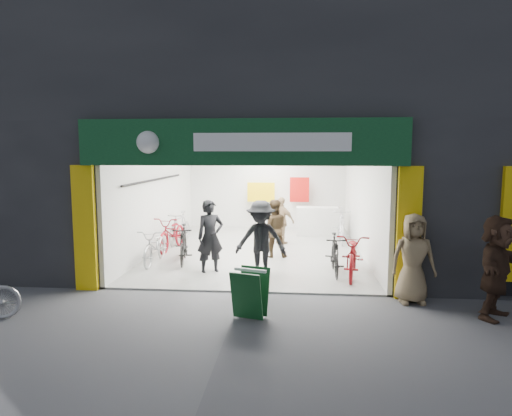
# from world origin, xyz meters

# --- Properties ---
(ground) EXTENTS (60.00, 60.00, 0.00)m
(ground) POSITION_xyz_m (0.00, 0.00, 0.00)
(ground) COLOR #56565B
(ground) RESTS_ON ground
(building) EXTENTS (17.00, 10.27, 8.00)m
(building) POSITION_xyz_m (0.91, 4.99, 4.31)
(building) COLOR #232326
(building) RESTS_ON ground
(bike_left_front) EXTENTS (0.63, 1.77, 0.93)m
(bike_left_front) POSITION_xyz_m (-2.50, 2.22, 0.46)
(bike_left_front) COLOR #A8A9AD
(bike_left_front) RESTS_ON ground
(bike_left_midfront) EXTENTS (0.73, 1.71, 1.00)m
(bike_left_midfront) POSITION_xyz_m (-1.80, 2.35, 0.50)
(bike_left_midfront) COLOR black
(bike_left_midfront) RESTS_ON ground
(bike_left_midback) EXTENTS (0.85, 1.99, 1.02)m
(bike_left_midback) POSITION_xyz_m (-2.50, 3.85, 0.51)
(bike_left_midback) COLOR maroon
(bike_left_midback) RESTS_ON ground
(bike_left_back) EXTENTS (0.70, 1.76, 1.03)m
(bike_left_back) POSITION_xyz_m (-2.50, 4.73, 0.51)
(bike_left_back) COLOR #A2A2A6
(bike_left_back) RESTS_ON ground
(bike_right_front) EXTENTS (0.45, 1.59, 0.96)m
(bike_right_front) POSITION_xyz_m (2.00, 1.58, 0.48)
(bike_right_front) COLOR black
(bike_right_front) RESTS_ON ground
(bike_right_mid) EXTENTS (1.00, 2.08, 1.05)m
(bike_right_mid) POSITION_xyz_m (2.40, 1.43, 0.52)
(bike_right_mid) COLOR maroon
(bike_right_mid) RESTS_ON ground
(bike_right_back) EXTENTS (0.58, 1.89, 1.13)m
(bike_right_back) POSITION_xyz_m (2.50, 5.37, 0.56)
(bike_right_back) COLOR #BBBABF
(bike_right_back) RESTS_ON ground
(customer_a) EXTENTS (0.76, 0.67, 1.75)m
(customer_a) POSITION_xyz_m (-0.92, 1.45, 0.88)
(customer_a) COLOR black
(customer_a) RESTS_ON ground
(customer_b) EXTENTS (0.85, 0.70, 1.60)m
(customer_b) POSITION_xyz_m (0.48, 3.16, 0.80)
(customer_b) COLOR #3A2B1A
(customer_b) RESTS_ON ground
(customer_c) EXTENTS (1.22, 0.78, 1.79)m
(customer_c) POSITION_xyz_m (0.30, 1.09, 0.89)
(customer_c) COLOR black
(customer_c) RESTS_ON ground
(customer_d) EXTENTS (0.94, 0.73, 1.49)m
(customer_d) POSITION_xyz_m (0.64, 4.92, 0.74)
(customer_d) COLOR #997B59
(customer_d) RESTS_ON ground
(pedestrian_near) EXTENTS (0.88, 0.61, 1.72)m
(pedestrian_near) POSITION_xyz_m (3.30, -0.30, 0.86)
(pedestrian_near) COLOR olive
(pedestrian_near) RESTS_ON ground
(pedestrian_far) EXTENTS (1.46, 1.64, 1.80)m
(pedestrian_far) POSITION_xyz_m (4.51, -1.00, 0.90)
(pedestrian_far) COLOR #382419
(pedestrian_far) RESTS_ON ground
(sandwich_board) EXTENTS (0.68, 0.69, 0.85)m
(sandwich_board) POSITION_xyz_m (0.31, -1.40, 0.47)
(sandwich_board) COLOR #0F3F1A
(sandwich_board) RESTS_ON ground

